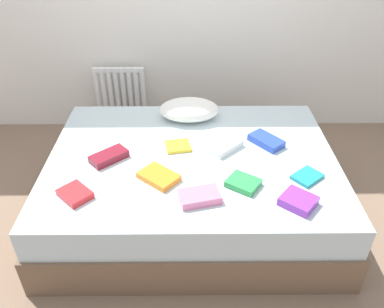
# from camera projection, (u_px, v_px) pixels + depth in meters

# --- Properties ---
(ground_plane) EXTENTS (8.00, 8.00, 0.00)m
(ground_plane) POSITION_uv_depth(u_px,v_px,m) (192.00, 210.00, 2.97)
(ground_plane) COLOR #7F6651
(bed) EXTENTS (2.00, 1.50, 0.50)m
(bed) POSITION_uv_depth(u_px,v_px,m) (192.00, 184.00, 2.83)
(bed) COLOR brown
(bed) RESTS_ON ground
(radiator) EXTENTS (0.48, 0.04, 0.56)m
(radiator) POSITION_uv_depth(u_px,v_px,m) (121.00, 96.00, 3.74)
(radiator) COLOR white
(radiator) RESTS_ON ground
(pillow) EXTENTS (0.47, 0.31, 0.16)m
(pillow) POSITION_uv_depth(u_px,v_px,m) (189.00, 110.00, 3.07)
(pillow) COLOR white
(pillow) RESTS_ON bed
(textbook_purple) EXTENTS (0.25, 0.25, 0.05)m
(textbook_purple) POSITION_uv_depth(u_px,v_px,m) (298.00, 201.00, 2.26)
(textbook_purple) COLOR purple
(textbook_purple) RESTS_ON bed
(textbook_orange) EXTENTS (0.29, 0.28, 0.04)m
(textbook_orange) POSITION_uv_depth(u_px,v_px,m) (159.00, 177.00, 2.46)
(textbook_orange) COLOR orange
(textbook_orange) RESTS_ON bed
(textbook_teal) EXTENTS (0.23, 0.22, 0.02)m
(textbook_teal) POSITION_uv_depth(u_px,v_px,m) (307.00, 177.00, 2.47)
(textbook_teal) COLOR teal
(textbook_teal) RESTS_ON bed
(textbook_white) EXTENTS (0.31, 0.30, 0.05)m
(textbook_white) POSITION_uv_depth(u_px,v_px,m) (222.00, 145.00, 2.75)
(textbook_white) COLOR white
(textbook_white) RESTS_ON bed
(textbook_pink) EXTENTS (0.27, 0.20, 0.05)m
(textbook_pink) POSITION_uv_depth(u_px,v_px,m) (199.00, 197.00, 2.30)
(textbook_pink) COLOR pink
(textbook_pink) RESTS_ON bed
(textbook_green) EXTENTS (0.24, 0.23, 0.04)m
(textbook_green) POSITION_uv_depth(u_px,v_px,m) (243.00, 183.00, 2.41)
(textbook_green) COLOR green
(textbook_green) RESTS_ON bed
(textbook_maroon) EXTENTS (0.27, 0.26, 0.05)m
(textbook_maroon) POSITION_uv_depth(u_px,v_px,m) (109.00, 157.00, 2.63)
(textbook_maroon) COLOR maroon
(textbook_maroon) RESTS_ON bed
(textbook_yellow) EXTENTS (0.20, 0.18, 0.02)m
(textbook_yellow) POSITION_uv_depth(u_px,v_px,m) (178.00, 146.00, 2.76)
(textbook_yellow) COLOR yellow
(textbook_yellow) RESTS_ON bed
(textbook_red) EXTENTS (0.24, 0.24, 0.04)m
(textbook_red) POSITION_uv_depth(u_px,v_px,m) (75.00, 194.00, 2.32)
(textbook_red) COLOR red
(textbook_red) RESTS_ON bed
(textbook_blue) EXTENTS (0.26, 0.27, 0.05)m
(textbook_blue) POSITION_uv_depth(u_px,v_px,m) (266.00, 141.00, 2.80)
(textbook_blue) COLOR #2847B7
(textbook_blue) RESTS_ON bed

